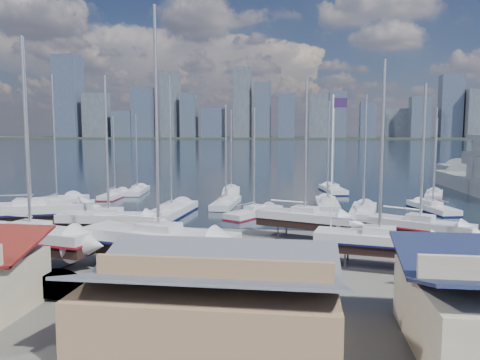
# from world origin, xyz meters

# --- Properties ---
(ground) EXTENTS (1400.00, 1400.00, 0.00)m
(ground) POSITION_xyz_m (0.00, -10.00, 0.00)
(ground) COLOR #605E59
(ground) RESTS_ON ground
(water) EXTENTS (1400.00, 600.00, 0.40)m
(water) POSITION_xyz_m (0.00, 300.00, -0.15)
(water) COLOR #1B283F
(water) RESTS_ON ground
(far_shore) EXTENTS (1400.00, 80.00, 2.20)m
(far_shore) POSITION_xyz_m (0.00, 560.00, 1.10)
(far_shore) COLOR #2D332D
(far_shore) RESTS_ON ground
(skyline) EXTENTS (639.14, 43.80, 107.69)m
(skyline) POSITION_xyz_m (-7.83, 553.76, 39.09)
(skyline) COLOR #475166
(skyline) RESTS_ON far_shore
(shed_grey) EXTENTS (12.60, 8.40, 4.17)m
(shed_grey) POSITION_xyz_m (0.00, -26.00, 2.15)
(shed_grey) COLOR #8C6B4C
(shed_grey) RESTS_ON ground
(sailboat_cradle_0) EXTENTS (12.43, 7.55, 19.19)m
(sailboat_cradle_0) POSITION_xyz_m (-22.18, -5.36, 2.24)
(sailboat_cradle_0) COLOR #2D2D33
(sailboat_cradle_0) RESTS_ON ground
(sailboat_cradle_1) EXTENTS (11.08, 5.23, 17.18)m
(sailboat_cradle_1) POSITION_xyz_m (-16.14, -15.29, 2.13)
(sailboat_cradle_1) COLOR #2D2D33
(sailboat_cradle_1) RESTS_ON ground
(sailboat_cradle_2) EXTENTS (9.35, 2.85, 15.21)m
(sailboat_cradle_2) POSITION_xyz_m (-13.30, -7.34, 2.04)
(sailboat_cradle_2) COLOR #2D2D33
(sailboat_cradle_2) RESTS_ON ground
(sailboat_cradle_3) EXTENTS (12.35, 6.42, 18.98)m
(sailboat_cradle_3) POSITION_xyz_m (-5.98, -15.55, 2.23)
(sailboat_cradle_3) COLOR #2D2D33
(sailboat_cradle_3) RESTS_ON ground
(sailboat_cradle_4) EXTENTS (9.47, 5.61, 15.02)m
(sailboat_cradle_4) POSITION_xyz_m (4.65, -4.02, 2.03)
(sailboat_cradle_4) COLOR #2D2D33
(sailboat_cradle_4) RESTS_ON ground
(sailboat_cradle_5) EXTENTS (9.80, 4.46, 15.35)m
(sailboat_cradle_5) POSITION_xyz_m (10.06, -12.83, 2.04)
(sailboat_cradle_5) COLOR #2D2D33
(sailboat_cradle_5) RESTS_ON ground
(sailboat_cradle_6) EXTENTS (8.73, 6.60, 14.24)m
(sailboat_cradle_6) POSITION_xyz_m (14.52, -6.44, 1.98)
(sailboat_cradle_6) COLOR #2D2D33
(sailboat_cradle_6) RESTS_ON ground
(sailboat_moored_0) EXTENTS (3.56, 12.30, 18.34)m
(sailboat_moored_0) POSITION_xyz_m (-27.73, 9.55, 0.31)
(sailboat_moored_0) COLOR black
(sailboat_moored_0) RESTS_ON water
(sailboat_moored_1) EXTENTS (2.55, 8.72, 12.98)m
(sailboat_moored_1) POSITION_xyz_m (-24.15, 20.37, 0.31)
(sailboat_moored_1) COLOR black
(sailboat_moored_1) RESTS_ON water
(sailboat_moored_2) EXTENTS (3.72, 9.23, 13.54)m
(sailboat_moored_2) POSITION_xyz_m (-22.42, 25.44, 0.32)
(sailboat_moored_2) COLOR black
(sailboat_moored_2) RESTS_ON water
(sailboat_moored_3) EXTENTS (4.03, 11.96, 17.60)m
(sailboat_moored_3) POSITION_xyz_m (-11.27, 6.46, 0.31)
(sailboat_moored_3) COLOR black
(sailboat_moored_3) RESTS_ON water
(sailboat_moored_4) EXTENTS (3.00, 9.58, 14.32)m
(sailboat_moored_4) POSITION_xyz_m (-5.84, 14.12, 0.32)
(sailboat_moored_4) COLOR black
(sailboat_moored_4) RESTS_ON water
(sailboat_moored_5) EXTENTS (3.85, 9.78, 14.23)m
(sailboat_moored_5) POSITION_xyz_m (-6.80, 25.28, 0.31)
(sailboat_moored_5) COLOR black
(sailboat_moored_5) RESTS_ON water
(sailboat_moored_6) EXTENTS (6.74, 9.15, 13.60)m
(sailboat_moored_6) POSITION_xyz_m (-1.34, 7.54, 0.31)
(sailboat_moored_6) COLOR black
(sailboat_moored_6) RESTS_ON water
(sailboat_moored_7) EXTENTS (2.85, 9.85, 14.83)m
(sailboat_moored_7) POSITION_xyz_m (7.78, 15.07, 0.32)
(sailboat_moored_7) COLOR black
(sailboat_moored_7) RESTS_ON water
(sailboat_moored_8) EXTENTS (4.49, 10.06, 14.54)m
(sailboat_moored_8) POSITION_xyz_m (9.54, 31.00, 0.31)
(sailboat_moored_8) COLOR black
(sailboat_moored_8) RESTS_ON water
(sailboat_moored_9) EXTENTS (4.60, 10.46, 15.28)m
(sailboat_moored_9) POSITION_xyz_m (11.83, 9.82, 0.32)
(sailboat_moored_9) COLOR black
(sailboat_moored_9) RESTS_ON water
(sailboat_moored_10) EXTENTS (4.81, 9.60, 13.82)m
(sailboat_moored_10) POSITION_xyz_m (20.99, 13.89, 0.31)
(sailboat_moored_10) COLOR black
(sailboat_moored_10) RESTS_ON water
(sailboat_moored_11) EXTENTS (4.79, 8.89, 12.81)m
(sailboat_moored_11) POSITION_xyz_m (24.66, 26.93, 0.31)
(sailboat_moored_11) COLOR black
(sailboat_moored_11) RESTS_ON water
(car_a) EXTENTS (2.90, 4.55, 1.44)m
(car_a) POSITION_xyz_m (-13.40, -20.75, 0.72)
(car_a) COLOR gray
(car_a) RESTS_ON ground
(car_b) EXTENTS (4.91, 1.74, 1.61)m
(car_b) POSITION_xyz_m (-10.40, -21.70, 0.81)
(car_b) COLOR gray
(car_b) RESTS_ON ground
(car_c) EXTENTS (2.61, 5.48, 1.51)m
(car_c) POSITION_xyz_m (-2.60, -21.46, 0.75)
(car_c) COLOR gray
(car_c) RESTS_ON ground
(car_d) EXTENTS (3.54, 5.31, 1.43)m
(car_d) POSITION_xyz_m (12.60, -18.69, 0.71)
(car_d) COLOR gray
(car_d) RESTS_ON ground
(flagpole) EXTENTS (1.16, 0.12, 13.22)m
(flagpole) POSITION_xyz_m (6.90, -8.35, 7.70)
(flagpole) COLOR white
(flagpole) RESTS_ON ground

